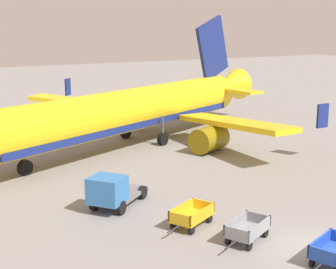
% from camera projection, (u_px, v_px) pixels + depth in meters
% --- Properties ---
extents(ground_plane, '(220.00, 220.00, 0.00)m').
position_uv_depth(ground_plane, '(315.00, 249.00, 24.20)').
color(ground_plane, gray).
extents(airplane, '(35.74, 29.28, 11.34)m').
position_uv_depth(airplane, '(133.00, 111.00, 44.23)').
color(airplane, yellow).
rests_on(airplane, ground).
extents(baggage_cart_third_in_row, '(3.57, 2.23, 1.07)m').
position_uv_depth(baggage_cart_third_in_row, '(333.00, 250.00, 22.73)').
color(baggage_cart_third_in_row, '#234CB2').
rests_on(baggage_cart_third_in_row, ground).
extents(baggage_cart_fourth_in_row, '(3.50, 2.38, 1.07)m').
position_uv_depth(baggage_cart_fourth_in_row, '(247.00, 229.00, 25.02)').
color(baggage_cart_fourth_in_row, gray).
rests_on(baggage_cart_fourth_in_row, ground).
extents(baggage_cart_far_end, '(3.49, 2.40, 1.07)m').
position_uv_depth(baggage_cart_far_end, '(192.00, 215.00, 26.84)').
color(baggage_cart_far_end, gold).
rests_on(baggage_cart_far_end, ground).
extents(service_truck_beside_carts, '(4.59, 4.23, 2.10)m').
position_uv_depth(service_truck_beside_carts, '(111.00, 191.00, 29.13)').
color(service_truck_beside_carts, slate).
rests_on(service_truck_beside_carts, ground).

